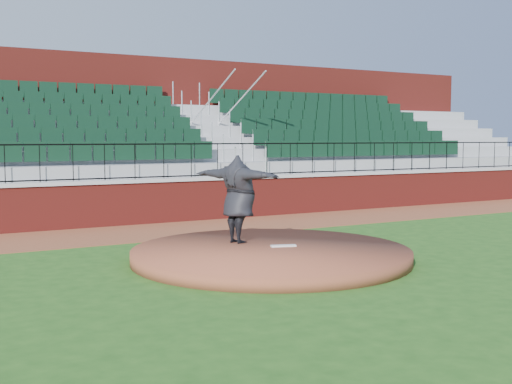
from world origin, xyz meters
TOP-DOWN VIEW (x-y plane):
  - ground at (0.00, 0.00)m, footprint 90.00×90.00m
  - warning_track at (0.00, 5.40)m, footprint 34.00×3.20m
  - field_wall at (0.00, 7.00)m, footprint 34.00×0.35m
  - wall_cap at (0.00, 7.00)m, footprint 34.00×0.45m
  - wall_railing at (0.00, 7.00)m, footprint 34.00×0.05m
  - seating_stands at (0.00, 9.72)m, footprint 34.00×5.10m
  - concourse_wall at (0.00, 12.52)m, footprint 34.00×0.50m
  - pitchers_mound at (-0.28, 0.39)m, footprint 5.63×5.63m
  - pitching_rubber at (0.04, 0.43)m, footprint 0.54×0.28m
  - pitcher at (-0.53, 1.32)m, footprint 1.39×2.37m

SIDE VIEW (x-z plane):
  - ground at x=0.00m, z-range 0.00..0.00m
  - warning_track at x=0.00m, z-range 0.00..0.01m
  - pitchers_mound at x=-0.28m, z-range 0.00..0.25m
  - pitching_rubber at x=0.04m, z-range 0.25..0.28m
  - field_wall at x=0.00m, z-range 0.00..1.20m
  - pitcher at x=-0.53m, z-range 0.25..2.12m
  - wall_cap at x=0.00m, z-range 1.20..1.30m
  - wall_railing at x=0.00m, z-range 1.30..2.30m
  - seating_stands at x=0.00m, z-range 0.00..4.60m
  - concourse_wall at x=0.00m, z-range 0.00..5.50m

